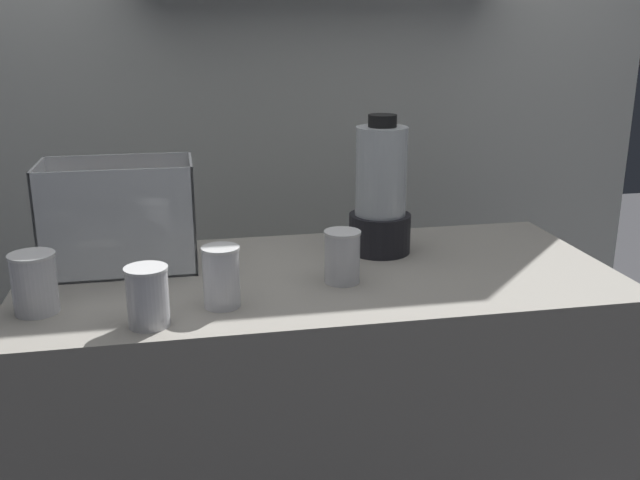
% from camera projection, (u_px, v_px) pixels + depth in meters
% --- Properties ---
extents(counter, '(1.40, 0.64, 0.90)m').
position_uv_depth(counter, '(320.00, 437.00, 1.83)').
color(counter, '#9E998E').
rests_on(counter, ground_plane).
extents(back_wall_unit, '(2.60, 0.24, 2.50)m').
position_uv_depth(back_wall_unit, '(275.00, 88.00, 2.31)').
color(back_wall_unit, silver).
rests_on(back_wall_unit, ground_plane).
extents(carrot_display_bin, '(0.35, 0.20, 0.26)m').
position_uv_depth(carrot_display_bin, '(120.00, 235.00, 1.71)').
color(carrot_display_bin, white).
rests_on(carrot_display_bin, counter).
extents(blender_pitcher, '(0.16, 0.16, 0.35)m').
position_uv_depth(blender_pitcher, '(381.00, 196.00, 1.81)').
color(blender_pitcher, black).
rests_on(blender_pitcher, counter).
extents(juice_cup_beet_far_left, '(0.09, 0.09, 0.13)m').
position_uv_depth(juice_cup_beet_far_left, '(35.00, 287.00, 1.45)').
color(juice_cup_beet_far_left, white).
rests_on(juice_cup_beet_far_left, counter).
extents(juice_cup_orange_left, '(0.08, 0.08, 0.12)m').
position_uv_depth(juice_cup_orange_left, '(148.00, 299.00, 1.39)').
color(juice_cup_orange_left, white).
rests_on(juice_cup_orange_left, counter).
extents(juice_cup_mango_middle, '(0.08, 0.08, 0.13)m').
position_uv_depth(juice_cup_mango_middle, '(222.00, 281.00, 1.48)').
color(juice_cup_mango_middle, white).
rests_on(juice_cup_mango_middle, counter).
extents(juice_cup_mango_right, '(0.08, 0.08, 0.12)m').
position_uv_depth(juice_cup_mango_right, '(342.00, 259.00, 1.62)').
color(juice_cup_mango_right, white).
rests_on(juice_cup_mango_right, counter).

